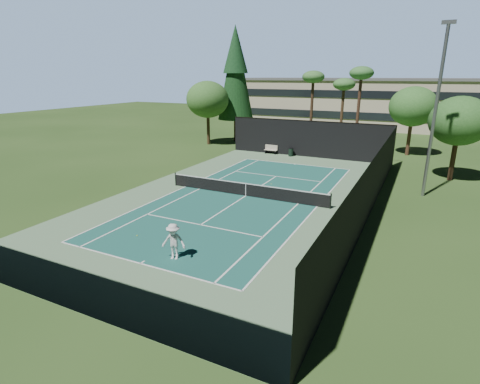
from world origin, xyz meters
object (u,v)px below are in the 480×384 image
at_px(tennis_net, 246,189).
at_px(tennis_ball_c, 271,184).
at_px(tennis_ball_d, 213,178).
at_px(tennis_ball_a, 137,236).
at_px(player, 174,242).
at_px(trash_bin, 291,152).
at_px(park_bench, 271,149).
at_px(tennis_ball_b, 256,186).

bearing_deg(tennis_net, tennis_ball_c, 82.01).
bearing_deg(tennis_ball_d, tennis_ball_a, -79.25).
height_order(player, tennis_ball_c, player).
xyz_separation_m(tennis_ball_a, trash_bin, (0.64, 24.86, 0.44)).
height_order(tennis_ball_a, trash_bin, trash_bin).
distance_m(tennis_ball_a, tennis_ball_c, 13.57).
height_order(player, park_bench, player).
height_order(tennis_ball_a, tennis_ball_c, tennis_ball_a).
relative_size(player, tennis_ball_d, 30.22).
height_order(tennis_net, tennis_ball_d, tennis_net).
xyz_separation_m(tennis_ball_b, tennis_ball_d, (-4.46, 0.60, -0.00)).
bearing_deg(tennis_ball_b, tennis_ball_c, 56.88).
xyz_separation_m(tennis_ball_c, tennis_ball_d, (-5.28, -0.67, -0.00)).
xyz_separation_m(tennis_ball_c, trash_bin, (-2.26, 11.60, 0.44)).
bearing_deg(tennis_ball_b, player, -83.74).
relative_size(tennis_net, player, 6.92).
distance_m(player, trash_bin, 26.32).
distance_m(tennis_ball_b, park_bench, 13.78).
bearing_deg(tennis_ball_b, park_bench, 106.70).
relative_size(player, tennis_ball_b, 26.41).
xyz_separation_m(tennis_ball_c, park_bench, (-4.78, 11.92, 0.51)).
height_order(player, tennis_ball_d, player).
xyz_separation_m(player, park_bench, (-5.41, 26.48, -0.39)).
height_order(tennis_ball_a, tennis_ball_d, tennis_ball_a).
distance_m(tennis_ball_c, tennis_ball_d, 5.33).
bearing_deg(player, tennis_ball_d, 97.13).
relative_size(tennis_ball_a, tennis_ball_d, 1.15).
bearing_deg(park_bench, tennis_ball_b, -73.30).
bearing_deg(park_bench, tennis_ball_d, -92.27).
distance_m(tennis_net, park_bench, 16.33).
bearing_deg(tennis_ball_d, tennis_net, -33.78).
distance_m(tennis_net, tennis_ball_b, 2.65).
height_order(tennis_ball_c, park_bench, park_bench).
xyz_separation_m(tennis_ball_b, park_bench, (-3.96, 13.19, 0.51)).
height_order(tennis_ball_d, trash_bin, trash_bin).
bearing_deg(park_bench, player, -78.44).
bearing_deg(tennis_net, player, -83.77).
relative_size(tennis_ball_b, tennis_ball_d, 1.14).
bearing_deg(tennis_ball_c, park_bench, 111.87).
relative_size(tennis_ball_b, trash_bin, 0.07).
relative_size(tennis_ball_d, trash_bin, 0.07).
xyz_separation_m(tennis_ball_d, trash_bin, (3.03, 12.27, 0.45)).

